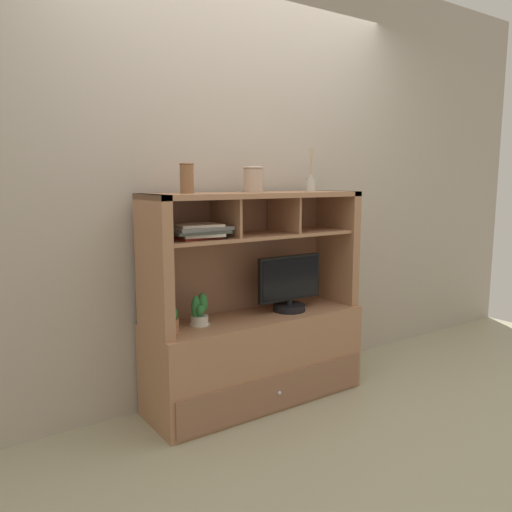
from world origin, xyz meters
The scene contains 10 objects.
floor_plane centered at (0.00, 0.00, -0.01)m, with size 6.00×6.00×0.02m, color tan.
back_wall centered at (0.00, 0.25, 1.40)m, with size 6.00×0.02×2.80m, color #B0A291.
media_console centered at (0.00, 0.01, 0.41)m, with size 1.38×0.48×1.29m.
tv_monitor centered at (0.23, -0.04, 0.70)m, with size 0.46×0.20×0.35m.
potted_orchid centered at (-0.39, 0.01, 0.62)m, with size 0.12×0.12×0.18m.
potted_fern centered at (-0.59, -0.02, 0.62)m, with size 0.12×0.12×0.17m.
magazine_stack_left centered at (-0.40, -0.02, 1.09)m, with size 0.34×0.27×0.08m.
diffuser_bottle centered at (0.45, 0.03, 1.34)m, with size 0.06×0.06×0.28m.
ceramic_vase centered at (0.00, 0.03, 1.37)m, with size 0.12×0.12×0.15m.
accent_vase centered at (-0.45, 0.01, 1.37)m, with size 0.08×0.08×0.16m.
Camera 1 is at (-1.70, -2.46, 1.37)m, focal length 35.34 mm.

